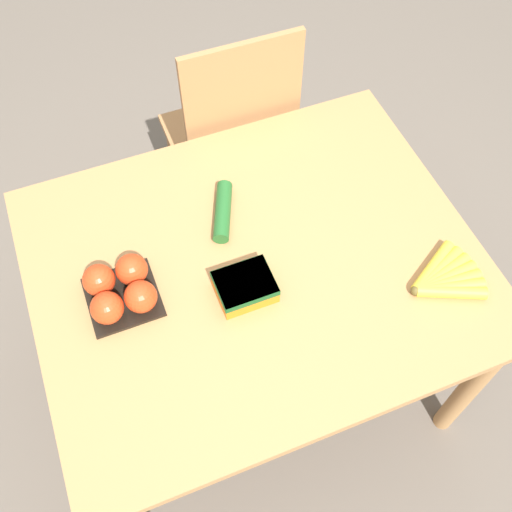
% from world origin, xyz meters
% --- Properties ---
extents(ground_plane, '(12.00, 12.00, 0.00)m').
position_xyz_m(ground_plane, '(0.00, 0.00, 0.00)').
color(ground_plane, '#665B51').
extents(dining_table, '(1.19, 0.98, 0.73)m').
position_xyz_m(dining_table, '(0.00, 0.00, 0.64)').
color(dining_table, '#B27F4C').
rests_on(dining_table, ground_plane).
extents(chair, '(0.42, 0.40, 1.01)m').
position_xyz_m(chair, '(0.17, 0.64, 0.51)').
color(chair, '#A87547').
rests_on(chair, ground_plane).
extents(banana_bunch, '(0.19, 0.19, 0.03)m').
position_xyz_m(banana_bunch, '(0.43, -0.24, 0.75)').
color(banana_bunch, brown).
rests_on(banana_bunch, dining_table).
extents(tomato_pack, '(0.18, 0.18, 0.09)m').
position_xyz_m(tomato_pack, '(-0.36, 0.02, 0.78)').
color(tomato_pack, black).
rests_on(tomato_pack, dining_table).
extents(carrot_bag, '(0.15, 0.12, 0.06)m').
position_xyz_m(carrot_bag, '(-0.06, -0.08, 0.76)').
color(carrot_bag, orange).
rests_on(carrot_bag, dining_table).
extents(cucumber_near, '(0.12, 0.19, 0.04)m').
position_xyz_m(cucumber_near, '(-0.03, 0.18, 0.75)').
color(cucumber_near, '#236028').
rests_on(cucumber_near, dining_table).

